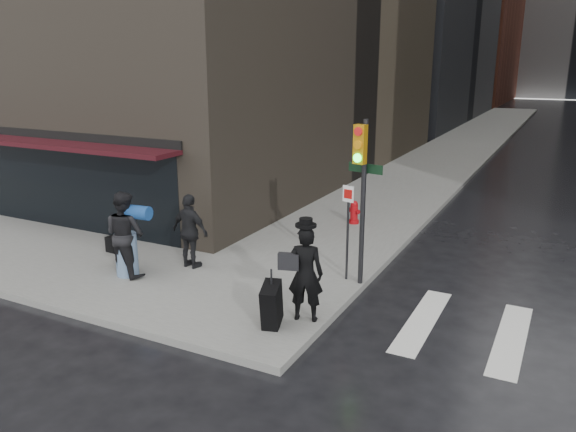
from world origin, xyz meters
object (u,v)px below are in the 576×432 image
Objects in this scene: man_greycoat at (190,231)px; fire_hydrant at (354,213)px; man_jeans at (125,234)px; traffic_light at (360,181)px; man_overcoat at (298,279)px.

fire_hydrant is at bearing -104.96° from man_greycoat.
man_jeans reaches higher than man_greycoat.
man_jeans is 6.97m from fire_hydrant.
man_overcoat is at bearing -87.75° from traffic_light.
traffic_light is (0.34, 2.20, 1.44)m from man_overcoat.
man_jeans reaches higher than fire_hydrant.
man_overcoat is 1.15× the size of man_greycoat.
traffic_light is (3.79, 0.81, 1.41)m from man_greycoat.
man_overcoat reaches higher than man_greycoat.
traffic_light reaches higher than man_greycoat.
man_greycoat is at bearing -111.85° from fire_hydrant.
traffic_light reaches higher than man_jeans.
man_greycoat is at bearing -128.55° from man_jeans.
man_overcoat is 6.73m from fire_hydrant.
man_overcoat is at bearing -179.69° from man_jeans.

